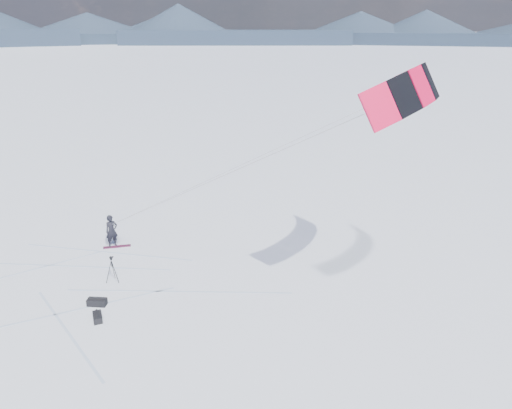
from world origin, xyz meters
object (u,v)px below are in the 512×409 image
Objects in this scene: tripod at (112,266)px; gear_bag_b at (98,317)px; snowkiter at (113,246)px; gear_bag_a at (97,302)px; snowboard at (117,247)px.

gear_bag_b is at bearing -58.19° from tripod.
snowkiter reaches higher than gear_bag_a.
snowkiter is at bearing 169.34° from gear_bag_b.
snowkiter is 6.54m from gear_bag_a.
snowkiter is 2.01× the size of gear_bag_a.
snowkiter is 1.23× the size of snowboard.
gear_bag_b is (0.97, -0.84, -0.02)m from gear_bag_a.
tripod reaches higher than snowkiter.
snowboard is at bearing -55.76° from snowkiter.
gear_bag_b is at bearing -67.95° from gear_bag_a.
snowkiter reaches higher than gear_bag_b.
tripod is at bearing -90.82° from snowboard.
gear_bag_a is 1.28m from gear_bag_b.
gear_bag_b is (5.22, -5.81, 0.15)m from snowkiter.
snowboard is 4.29m from tripod.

